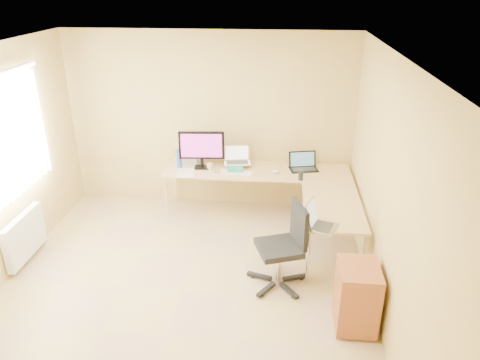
# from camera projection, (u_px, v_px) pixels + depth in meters

# --- Properties ---
(floor) EXTENTS (4.50, 4.50, 0.00)m
(floor) POSITION_uv_depth(u_px,v_px,m) (183.00, 290.00, 5.11)
(floor) COLOR tan
(floor) RESTS_ON ground
(ceiling) EXTENTS (4.50, 4.50, 0.00)m
(ceiling) POSITION_uv_depth(u_px,v_px,m) (168.00, 55.00, 4.04)
(ceiling) COLOR white
(ceiling) RESTS_ON ground
(wall_back) EXTENTS (4.50, 0.00, 4.50)m
(wall_back) POSITION_uv_depth(u_px,v_px,m) (210.00, 122.00, 6.62)
(wall_back) COLOR tan
(wall_back) RESTS_ON ground
(wall_front) EXTENTS (4.50, 0.00, 4.50)m
(wall_front) POSITION_uv_depth(u_px,v_px,m) (88.00, 355.00, 2.54)
(wall_front) COLOR tan
(wall_front) RESTS_ON ground
(wall_right) EXTENTS (0.00, 4.50, 4.50)m
(wall_right) POSITION_uv_depth(u_px,v_px,m) (387.00, 195.00, 4.40)
(wall_right) COLOR tan
(wall_right) RESTS_ON ground
(desk_main) EXTENTS (2.65, 0.70, 0.73)m
(desk_main) POSITION_uv_depth(u_px,v_px,m) (257.00, 193.00, 6.58)
(desk_main) COLOR tan
(desk_main) RESTS_ON ground
(desk_return) EXTENTS (0.70, 1.30, 0.73)m
(desk_return) POSITION_uv_depth(u_px,v_px,m) (330.00, 231.00, 5.59)
(desk_return) COLOR tan
(desk_return) RESTS_ON ground
(monitor) EXTENTS (0.66, 0.26, 0.55)m
(monitor) POSITION_uv_depth(u_px,v_px,m) (202.00, 150.00, 6.39)
(monitor) COLOR black
(monitor) RESTS_ON desk_main
(book_stack) EXTENTS (0.26, 0.33, 0.05)m
(book_stack) POSITION_uv_depth(u_px,v_px,m) (235.00, 168.00, 6.42)
(book_stack) COLOR #1E8975
(book_stack) RESTS_ON desk_main
(laptop_center) EXTENTS (0.42, 0.34, 0.24)m
(laptop_center) POSITION_uv_depth(u_px,v_px,m) (237.00, 155.00, 6.47)
(laptop_center) COLOR silver
(laptop_center) RESTS_ON desk_main
(laptop_black) EXTENTS (0.44, 0.37, 0.25)m
(laptop_black) POSITION_uv_depth(u_px,v_px,m) (304.00, 162.00, 6.38)
(laptop_black) COLOR black
(laptop_black) RESTS_ON desk_main
(keyboard) EXTENTS (0.46, 0.18, 0.02)m
(keyboard) POSITION_uv_depth(u_px,v_px,m) (236.00, 173.00, 6.31)
(keyboard) COLOR silver
(keyboard) RESTS_ON desk_main
(mouse) EXTENTS (0.13, 0.10, 0.04)m
(mouse) POSITION_uv_depth(u_px,v_px,m) (276.00, 172.00, 6.32)
(mouse) COLOR silver
(mouse) RESTS_ON desk_main
(mug) EXTENTS (0.12, 0.12, 0.09)m
(mug) POSITION_uv_depth(u_px,v_px,m) (210.00, 166.00, 6.43)
(mug) COLOR beige
(mug) RESTS_ON desk_main
(cd_stack) EXTENTS (0.14, 0.14, 0.03)m
(cd_stack) POSITION_uv_depth(u_px,v_px,m) (216.00, 172.00, 6.30)
(cd_stack) COLOR white
(cd_stack) RESTS_ON desk_main
(water_bottle) EXTENTS (0.10, 0.10, 0.26)m
(water_bottle) POSITION_uv_depth(u_px,v_px,m) (179.00, 159.00, 6.47)
(water_bottle) COLOR #2847AB
(water_bottle) RESTS_ON desk_main
(papers) EXTENTS (0.26, 0.36, 0.01)m
(papers) POSITION_uv_depth(u_px,v_px,m) (186.00, 173.00, 6.32)
(papers) COLOR silver
(papers) RESTS_ON desk_main
(white_box) EXTENTS (0.28, 0.25, 0.09)m
(white_box) POSITION_uv_depth(u_px,v_px,m) (193.00, 159.00, 6.68)
(white_box) COLOR silver
(white_box) RESTS_ON desk_main
(desk_fan) EXTENTS (0.25, 0.25, 0.25)m
(desk_fan) POSITION_uv_depth(u_px,v_px,m) (195.00, 154.00, 6.64)
(desk_fan) COLOR white
(desk_fan) RESTS_ON desk_main
(black_cup) EXTENTS (0.09, 0.09, 0.12)m
(black_cup) POSITION_uv_depth(u_px,v_px,m) (301.00, 176.00, 6.08)
(black_cup) COLOR black
(black_cup) RESTS_ON desk_main
(laptop_return) EXTENTS (0.44, 0.40, 0.24)m
(laptop_return) POSITION_uv_depth(u_px,v_px,m) (322.00, 218.00, 4.90)
(laptop_return) COLOR #B6B7C9
(laptop_return) RESTS_ON desk_return
(office_chair) EXTENTS (0.77, 0.77, 1.00)m
(office_chair) POSITION_uv_depth(u_px,v_px,m) (279.00, 246.00, 5.02)
(office_chair) COLOR black
(office_chair) RESTS_ON ground
(cabinet) EXTENTS (0.39, 0.49, 0.67)m
(cabinet) POSITION_uv_depth(u_px,v_px,m) (357.00, 296.00, 4.46)
(cabinet) COLOR #995A31
(cabinet) RESTS_ON ground
(radiator) EXTENTS (0.09, 0.80, 0.55)m
(radiator) POSITION_uv_depth(u_px,v_px,m) (25.00, 236.00, 5.51)
(radiator) COLOR white
(radiator) RESTS_ON ground
(window) EXTENTS (0.10, 1.80, 1.40)m
(window) POSITION_uv_depth(u_px,v_px,m) (2.00, 144.00, 5.01)
(window) COLOR white
(window) RESTS_ON wall_left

